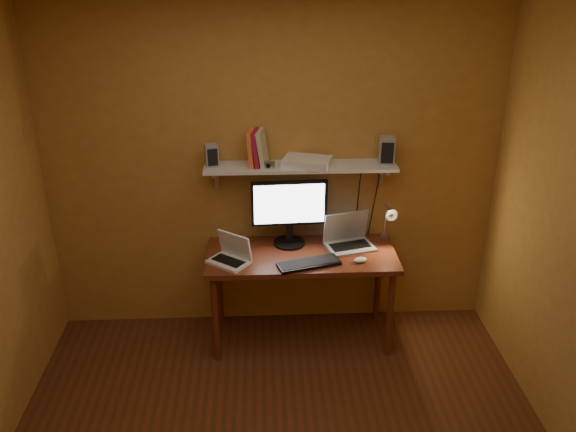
{
  "coord_description": "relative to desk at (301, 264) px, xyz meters",
  "views": [
    {
      "loc": [
        -0.1,
        -2.69,
        2.87
      ],
      "look_at": [
        0.09,
        1.18,
        1.1
      ],
      "focal_mm": 38.0,
      "sensor_mm": 36.0,
      "label": 1
    }
  ],
  "objects": [
    {
      "name": "room",
      "position": [
        -0.2,
        -1.28,
        0.64
      ],
      "size": [
        3.44,
        3.24,
        2.64
      ],
      "color": "#5C2817",
      "rests_on": "ground"
    },
    {
      "name": "desk",
      "position": [
        0.0,
        0.0,
        0.0
      ],
      "size": [
        1.4,
        0.6,
        0.75
      ],
      "color": "maroon",
      "rests_on": "ground"
    },
    {
      "name": "wall_shelf",
      "position": [
        -0.0,
        0.19,
        0.69
      ],
      "size": [
        1.4,
        0.25,
        0.21
      ],
      "color": "silver",
      "rests_on": "room"
    },
    {
      "name": "monitor",
      "position": [
        -0.08,
        0.16,
        0.37
      ],
      "size": [
        0.57,
        0.25,
        0.51
      ],
      "rotation": [
        0.0,
        0.0,
        0.05
      ],
      "color": "black",
      "rests_on": "desk"
    },
    {
      "name": "laptop",
      "position": [
        0.36,
        0.11,
        0.15
      ],
      "size": [
        0.4,
        0.33,
        0.26
      ],
      "rotation": [
        0.0,
        0.0,
        0.26
      ],
      "color": "gray",
      "rests_on": "desk"
    },
    {
      "name": "netbook",
      "position": [
        -0.51,
        -0.1,
        0.14
      ],
      "size": [
        0.34,
        0.33,
        0.21
      ],
      "rotation": [
        0.0,
        0.0,
        -0.65
      ],
      "color": "silver",
      "rests_on": "desk"
    },
    {
      "name": "keyboard",
      "position": [
        0.04,
        -0.18,
        0.1
      ],
      "size": [
        0.47,
        0.27,
        0.02
      ],
      "primitive_type": "cube",
      "rotation": [
        0.0,
        0.0,
        0.28
      ],
      "color": "black",
      "rests_on": "desk"
    },
    {
      "name": "mouse",
      "position": [
        0.41,
        -0.15,
        0.1
      ],
      "size": [
        0.11,
        0.09,
        0.04
      ],
      "primitive_type": "ellipsoid",
      "rotation": [
        0.0,
        0.0,
        0.27
      ],
      "color": "silver",
      "rests_on": "desk"
    },
    {
      "name": "desk_lamp",
      "position": [
        0.66,
        0.13,
        0.29
      ],
      "size": [
        0.09,
        0.23,
        0.38
      ],
      "color": "silver",
      "rests_on": "desk"
    },
    {
      "name": "speaker_left",
      "position": [
        -0.64,
        0.2,
        0.79
      ],
      "size": [
        0.11,
        0.11,
        0.16
      ],
      "primitive_type": "cube",
      "rotation": [
        0.0,
        0.0,
        0.24
      ],
      "color": "gray",
      "rests_on": "wall_shelf"
    },
    {
      "name": "speaker_right",
      "position": [
        0.62,
        0.19,
        0.81
      ],
      "size": [
        0.12,
        0.12,
        0.2
      ],
      "primitive_type": "cube",
      "rotation": [
        0.0,
        0.0,
        -0.12
      ],
      "color": "gray",
      "rests_on": "wall_shelf"
    },
    {
      "name": "books",
      "position": [
        -0.31,
        0.2,
        0.84
      ],
      "size": [
        0.16,
        0.19,
        0.26
      ],
      "color": "orange",
      "rests_on": "wall_shelf"
    },
    {
      "name": "shelf_camera",
      "position": [
        -0.23,
        0.12,
        0.74
      ],
      "size": [
        0.09,
        0.05,
        0.05
      ],
      "color": "silver",
      "rests_on": "wall_shelf"
    },
    {
      "name": "router",
      "position": [
        0.05,
        0.18,
        0.74
      ],
      "size": [
        0.39,
        0.31,
        0.06
      ],
      "primitive_type": "cube",
      "rotation": [
        0.0,
        0.0,
        -0.3
      ],
      "color": "silver",
      "rests_on": "wall_shelf"
    }
  ]
}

